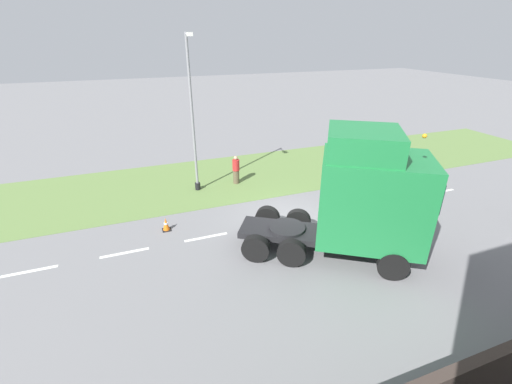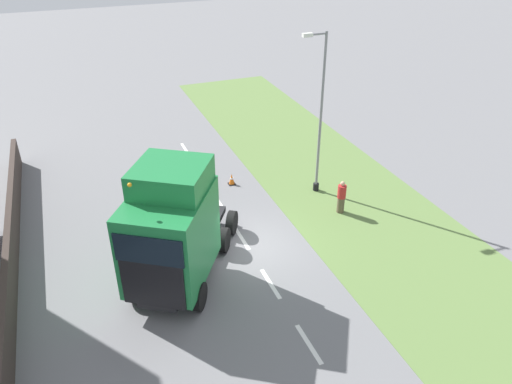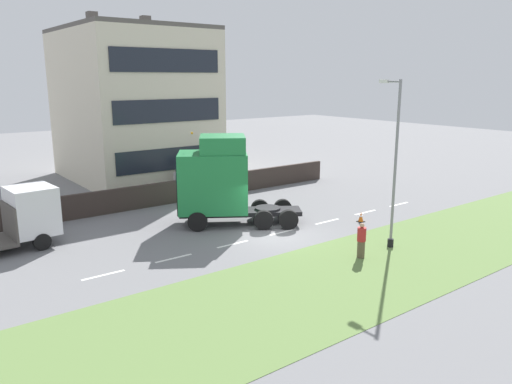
{
  "view_description": "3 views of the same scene",
  "coord_description": "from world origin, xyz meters",
  "views": [
    {
      "loc": [
        12.07,
        -6.23,
        7.67
      ],
      "look_at": [
        -0.32,
        -1.56,
        1.55
      ],
      "focal_mm": 24.0,
      "sensor_mm": 36.0,
      "label": 1
    },
    {
      "loc": [
        5.83,
        15.85,
        12.41
      ],
      "look_at": [
        -0.24,
        0.38,
        2.81
      ],
      "focal_mm": 35.0,
      "sensor_mm": 36.0,
      "label": 2
    },
    {
      "loc": [
        -18.9,
        15.45,
        7.85
      ],
      "look_at": [
        1.01,
        0.33,
        2.1
      ],
      "focal_mm": 35.0,
      "sensor_mm": 36.0,
      "label": 3
    }
  ],
  "objects": [
    {
      "name": "boundary_wall",
      "position": [
        9.0,
        0.0,
        0.72
      ],
      "size": [
        0.25,
        24.0,
        1.43
      ],
      "color": "#382D28",
      "rests_on": "ground"
    },
    {
      "name": "grass_verge",
      "position": [
        -6.0,
        0.0,
        0.01
      ],
      "size": [
        7.0,
        44.0,
        0.01
      ],
      "color": "#607F42",
      "rests_on": "ground"
    },
    {
      "name": "pedestrian",
      "position": [
        -4.98,
        -0.99,
        0.79
      ],
      "size": [
        0.39,
        0.39,
        1.61
      ],
      "color": "brown",
      "rests_on": "ground"
    },
    {
      "name": "ground_plane",
      "position": [
        0.0,
        0.0,
        0.0
      ],
      "size": [
        120.0,
        120.0,
        0.0
      ],
      "primitive_type": "plane",
      "color": "slate",
      "rests_on": "ground"
    },
    {
      "name": "traffic_cone_lead",
      "position": [
        -1.16,
        -5.36,
        0.28
      ],
      "size": [
        0.36,
        0.36,
        0.58
      ],
      "color": "black",
      "rests_on": "ground"
    },
    {
      "name": "lamp_post",
      "position": [
        -4.78,
        -3.21,
        3.68
      ],
      "size": [
        1.26,
        0.28,
        7.78
      ],
      "color": "black",
      "rests_on": "ground"
    },
    {
      "name": "lorry_cab",
      "position": [
        3.24,
        1.22,
        2.43
      ],
      "size": [
        5.62,
        6.7,
        5.0
      ],
      "rotation": [
        0.0,
        0.0,
        -0.58
      ],
      "color": "black",
      "rests_on": "ground"
    },
    {
      "name": "lane_markings",
      "position": [
        0.0,
        -0.7,
        0.0
      ],
      "size": [
        0.16,
        21.0,
        0.0
      ],
      "color": "white",
      "rests_on": "ground"
    }
  ]
}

